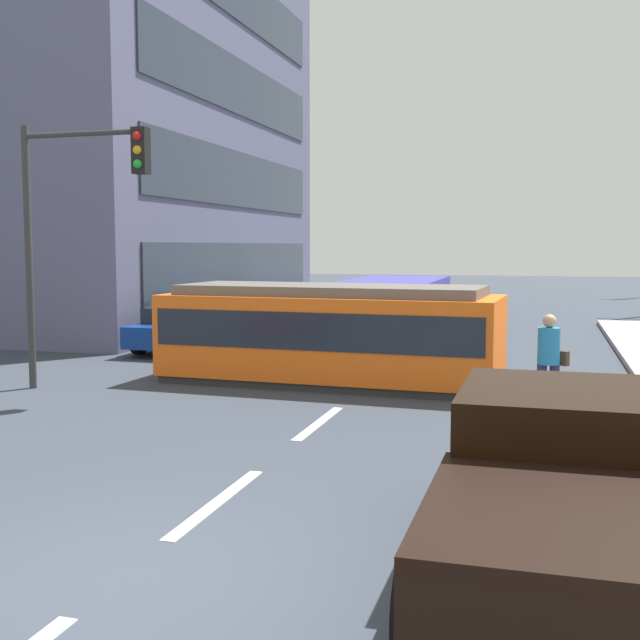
{
  "coord_description": "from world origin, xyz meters",
  "views": [
    {
      "loc": [
        3.36,
        -5.73,
        2.78
      ],
      "look_at": [
        -0.48,
        7.73,
        1.46
      ],
      "focal_mm": 44.35,
      "sensor_mm": 36.0,
      "label": 1
    }
  ],
  "objects": [
    {
      "name": "pedestrian_crossing",
      "position": [
        3.46,
        7.6,
        0.94
      ],
      "size": [
        0.51,
        0.36,
        1.67
      ],
      "color": "#2D294C",
      "rests_on": "ground"
    },
    {
      "name": "city_bus",
      "position": [
        -0.67,
        16.16,
        1.06
      ],
      "size": [
        2.61,
        5.43,
        1.86
      ],
      "color": "#3C3A95",
      "rests_on": "ground"
    },
    {
      "name": "lane_stripe_1",
      "position": [
        0.0,
        2.0,
        0.01
      ],
      "size": [
        0.16,
        2.4,
        0.01
      ],
      "primitive_type": "cube",
      "color": "silver",
      "rests_on": "ground"
    },
    {
      "name": "parked_sedan_mid",
      "position": [
        -5.69,
        13.66,
        0.63
      ],
      "size": [
        2.11,
        4.56,
        1.19
      ],
      "color": "navy",
      "rests_on": "ground"
    },
    {
      "name": "lane_stripe_4",
      "position": [
        0.0,
        21.7,
        0.01
      ],
      "size": [
        0.16,
        2.4,
        0.01
      ],
      "primitive_type": "cube",
      "color": "silver",
      "rests_on": "ground"
    },
    {
      "name": "lane_stripe_3",
      "position": [
        0.0,
        15.7,
        0.01
      ],
      "size": [
        0.16,
        2.4,
        0.01
      ],
      "primitive_type": "cube",
      "color": "silver",
      "rests_on": "ground"
    },
    {
      "name": "parked_sedan_far",
      "position": [
        -5.3,
        20.19,
        0.63
      ],
      "size": [
        2.13,
        4.61,
        1.19
      ],
      "color": "silver",
      "rests_on": "ground"
    },
    {
      "name": "traffic_light_mast",
      "position": [
        -5.21,
        7.42,
        3.53
      ],
      "size": [
        2.66,
        0.33,
        5.06
      ],
      "color": "#333333",
      "rests_on": "ground"
    },
    {
      "name": "corner_building",
      "position": [
        -14.28,
        20.77,
        11.2
      ],
      "size": [
        14.38,
        17.22,
        22.4
      ],
      "color": "slate",
      "rests_on": "ground"
    },
    {
      "name": "ground_plane",
      "position": [
        0.0,
        10.0,
        0.0
      ],
      "size": [
        120.0,
        120.0,
        0.0
      ],
      "primitive_type": "plane",
      "color": "#353C47"
    },
    {
      "name": "lane_stripe_2",
      "position": [
        0.0,
        6.0,
        0.01
      ],
      "size": [
        0.16,
        2.4,
        0.01
      ],
      "primitive_type": "cube",
      "color": "silver",
      "rests_on": "ground"
    },
    {
      "name": "pickup_truck_parked",
      "position": [
        3.63,
        0.84,
        0.8
      ],
      "size": [
        2.29,
        5.0,
        1.55
      ],
      "color": "black",
      "rests_on": "ground"
    },
    {
      "name": "streetcar_tram",
      "position": [
        -0.81,
        9.7,
        1.03
      ],
      "size": [
        6.89,
        2.83,
        1.99
      ],
      "color": "orange",
      "rests_on": "ground"
    }
  ]
}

